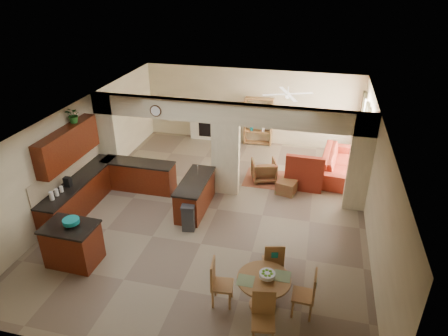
% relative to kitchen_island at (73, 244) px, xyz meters
% --- Properties ---
extents(floor, '(10.00, 10.00, 0.00)m').
position_rel_kitchen_island_xyz_m(floor, '(2.62, 2.91, -0.50)').
color(floor, '#7C6D56').
rests_on(floor, ground).
extents(ceiling, '(10.00, 10.00, 0.00)m').
position_rel_kitchen_island_xyz_m(ceiling, '(2.62, 2.91, 2.30)').
color(ceiling, white).
rests_on(ceiling, wall_back).
extents(wall_back, '(8.00, 0.00, 8.00)m').
position_rel_kitchen_island_xyz_m(wall_back, '(2.62, 7.91, 0.90)').
color(wall_back, beige).
rests_on(wall_back, floor).
extents(wall_front, '(8.00, 0.00, 8.00)m').
position_rel_kitchen_island_xyz_m(wall_front, '(2.62, -2.09, 0.90)').
color(wall_front, beige).
rests_on(wall_front, floor).
extents(wall_left, '(0.00, 10.00, 10.00)m').
position_rel_kitchen_island_xyz_m(wall_left, '(-1.38, 2.91, 0.90)').
color(wall_left, beige).
rests_on(wall_left, floor).
extents(wall_right, '(0.00, 10.00, 10.00)m').
position_rel_kitchen_island_xyz_m(wall_right, '(6.62, 2.91, 0.90)').
color(wall_right, beige).
rests_on(wall_right, floor).
extents(partition_left_pier, '(0.60, 0.25, 2.80)m').
position_rel_kitchen_island_xyz_m(partition_left_pier, '(-1.08, 3.91, 0.90)').
color(partition_left_pier, beige).
rests_on(partition_left_pier, floor).
extents(partition_center_pier, '(0.80, 0.25, 2.20)m').
position_rel_kitchen_island_xyz_m(partition_center_pier, '(2.62, 3.91, 0.60)').
color(partition_center_pier, beige).
rests_on(partition_center_pier, floor).
extents(partition_right_pier, '(0.60, 0.25, 2.80)m').
position_rel_kitchen_island_xyz_m(partition_right_pier, '(6.32, 3.91, 0.90)').
color(partition_right_pier, beige).
rests_on(partition_right_pier, floor).
extents(partition_header, '(8.00, 0.25, 0.60)m').
position_rel_kitchen_island_xyz_m(partition_header, '(2.62, 3.91, 2.00)').
color(partition_header, beige).
rests_on(partition_header, partition_center_pier).
extents(kitchen_counter, '(2.52, 3.29, 1.48)m').
position_rel_kitchen_island_xyz_m(kitchen_counter, '(-0.64, 2.66, -0.04)').
color(kitchen_counter, '#450D08').
rests_on(kitchen_counter, floor).
extents(upper_cabinets, '(0.35, 2.40, 0.90)m').
position_rel_kitchen_island_xyz_m(upper_cabinets, '(-1.20, 2.11, 1.42)').
color(upper_cabinets, '#450D08').
rests_on(upper_cabinets, wall_left).
extents(peninsula, '(0.70, 1.85, 0.91)m').
position_rel_kitchen_island_xyz_m(peninsula, '(2.02, 2.80, -0.05)').
color(peninsula, '#450D08').
rests_on(peninsula, floor).
extents(wall_clock, '(0.34, 0.03, 0.34)m').
position_rel_kitchen_island_xyz_m(wall_clock, '(0.62, 3.76, 1.95)').
color(wall_clock, '#4C2E19').
rests_on(wall_clock, partition_header).
extents(rug, '(1.60, 1.30, 0.01)m').
position_rel_kitchen_island_xyz_m(rug, '(3.82, 5.01, -0.50)').
color(rug, '#964936').
rests_on(rug, floor).
extents(fireplace, '(1.60, 0.35, 1.20)m').
position_rel_kitchen_island_xyz_m(fireplace, '(1.02, 7.74, 0.11)').
color(fireplace, white).
rests_on(fireplace, floor).
extents(shelving_unit, '(1.00, 0.32, 1.80)m').
position_rel_kitchen_island_xyz_m(shelving_unit, '(2.97, 7.73, 0.40)').
color(shelving_unit, '#9A6335').
rests_on(shelving_unit, floor).
extents(window_a, '(0.02, 0.90, 1.90)m').
position_rel_kitchen_island_xyz_m(window_a, '(6.59, 5.21, 0.70)').
color(window_a, white).
rests_on(window_a, wall_right).
extents(window_b, '(0.02, 0.90, 1.90)m').
position_rel_kitchen_island_xyz_m(window_b, '(6.59, 6.91, 0.70)').
color(window_b, white).
rests_on(window_b, wall_right).
extents(glazed_door, '(0.02, 0.70, 2.10)m').
position_rel_kitchen_island_xyz_m(glazed_door, '(6.59, 6.06, 0.55)').
color(glazed_door, white).
rests_on(glazed_door, wall_right).
extents(drape_a_left, '(0.10, 0.28, 2.30)m').
position_rel_kitchen_island_xyz_m(drape_a_left, '(6.55, 4.61, 0.70)').
color(drape_a_left, '#3D2018').
rests_on(drape_a_left, wall_right).
extents(drape_a_right, '(0.10, 0.28, 2.30)m').
position_rel_kitchen_island_xyz_m(drape_a_right, '(6.55, 5.81, 0.70)').
color(drape_a_right, '#3D2018').
rests_on(drape_a_right, wall_right).
extents(drape_b_left, '(0.10, 0.28, 2.30)m').
position_rel_kitchen_island_xyz_m(drape_b_left, '(6.55, 6.31, 0.70)').
color(drape_b_left, '#3D2018').
rests_on(drape_b_left, wall_right).
extents(drape_b_right, '(0.10, 0.28, 2.30)m').
position_rel_kitchen_island_xyz_m(drape_b_right, '(6.55, 7.51, 0.70)').
color(drape_b_right, '#3D2018').
rests_on(drape_b_right, wall_right).
extents(ceiling_fan, '(1.00, 1.00, 0.10)m').
position_rel_kitchen_island_xyz_m(ceiling_fan, '(4.12, 5.91, 2.06)').
color(ceiling_fan, white).
rests_on(ceiling_fan, ceiling).
extents(kitchen_island, '(1.18, 0.85, 1.00)m').
position_rel_kitchen_island_xyz_m(kitchen_island, '(0.00, 0.00, 0.00)').
color(kitchen_island, '#450D08').
rests_on(kitchen_island, floor).
extents(teal_bowl, '(0.36, 0.36, 0.17)m').
position_rel_kitchen_island_xyz_m(teal_bowl, '(0.06, 0.02, 0.58)').
color(teal_bowl, '#127D7E').
rests_on(teal_bowl, kitchen_island).
extents(trash_can, '(0.35, 0.31, 0.67)m').
position_rel_kitchen_island_xyz_m(trash_can, '(2.14, 1.82, -0.17)').
color(trash_can, '#2B2B2D').
rests_on(trash_can, floor).
extents(dining_table, '(1.06, 1.06, 0.72)m').
position_rel_kitchen_island_xyz_m(dining_table, '(4.40, -0.31, -0.02)').
color(dining_table, '#9A6335').
rests_on(dining_table, floor).
extents(fruit_bowl, '(0.31, 0.31, 0.17)m').
position_rel_kitchen_island_xyz_m(fruit_bowl, '(4.46, -0.30, 0.30)').
color(fruit_bowl, '#64B627').
rests_on(fruit_bowl, dining_table).
extents(sofa, '(2.71, 1.28, 0.76)m').
position_rel_kitchen_island_xyz_m(sofa, '(5.92, 5.91, -0.12)').
color(sofa, maroon).
rests_on(sofa, floor).
extents(chaise, '(1.17, 0.97, 0.46)m').
position_rel_kitchen_island_xyz_m(chaise, '(4.88, 4.91, -0.28)').
color(chaise, maroon).
rests_on(chaise, floor).
extents(armchair, '(0.92, 0.94, 0.68)m').
position_rel_kitchen_island_xyz_m(armchair, '(3.62, 4.93, -0.16)').
color(armchair, maroon).
rests_on(armchair, floor).
extents(ottoman, '(0.66, 0.66, 0.39)m').
position_rel_kitchen_island_xyz_m(ottoman, '(4.41, 4.30, -0.31)').
color(ottoman, maroon).
rests_on(ottoman, floor).
extents(plant, '(0.42, 0.38, 0.43)m').
position_rel_kitchen_island_xyz_m(plant, '(-1.20, 2.57, 2.08)').
color(plant, '#1D4E14').
rests_on(plant, upper_cabinets).
extents(chair_north, '(0.51, 0.51, 1.02)m').
position_rel_kitchen_island_xyz_m(chair_north, '(4.49, 0.43, 0.05)').
color(chair_north, '#9A6335').
rests_on(chair_north, floor).
extents(chair_east, '(0.44, 0.43, 1.02)m').
position_rel_kitchen_island_xyz_m(chair_east, '(5.26, -0.31, 0.05)').
color(chair_east, '#9A6335').
rests_on(chair_east, floor).
extents(chair_south, '(0.48, 0.48, 1.02)m').
position_rel_kitchen_island_xyz_m(chair_south, '(4.51, -1.06, 0.05)').
color(chair_south, '#9A6335').
rests_on(chair_south, floor).
extents(chair_west, '(0.46, 0.46, 1.02)m').
position_rel_kitchen_island_xyz_m(chair_west, '(3.51, -0.41, 0.05)').
color(chair_west, '#9A6335').
rests_on(chair_west, floor).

